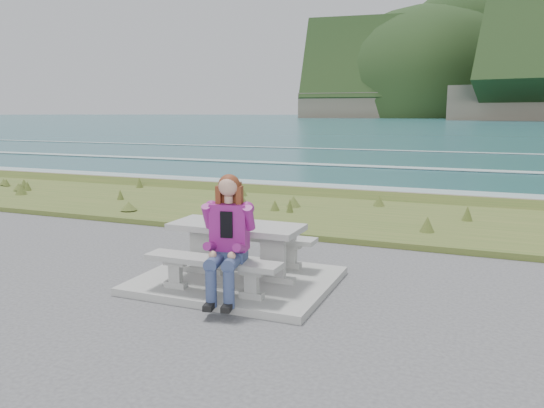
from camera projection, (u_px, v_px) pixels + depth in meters
name	position (u px, v px, depth m)	size (l,w,h in m)	color
concrete_slab	(237.00, 280.00, 7.33)	(2.60, 2.10, 0.10)	gray
picnic_table	(236.00, 236.00, 7.22)	(1.80, 0.75, 0.75)	gray
bench_landward	(212.00, 266.00, 6.63)	(1.80, 0.35, 0.45)	gray
bench_seaward	(257.00, 241.00, 7.90)	(1.80, 0.35, 0.45)	gray
grass_verge	(334.00, 218.00, 11.91)	(160.00, 4.50, 0.22)	#395921
shore_drop	(362.00, 199.00, 14.56)	(160.00, 0.80, 2.20)	brown
ocean	(427.00, 184.00, 30.55)	(1600.00, 1600.00, 0.09)	#20535C
seated_woman	(226.00, 255.00, 6.36)	(0.57, 0.84, 1.51)	#334871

